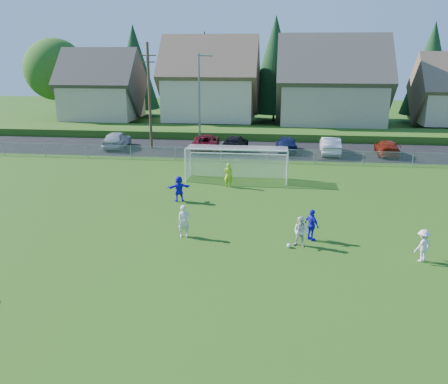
{
  "coord_description": "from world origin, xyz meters",
  "views": [
    {
      "loc": [
        3.14,
        -17.81,
        9.09
      ],
      "look_at": [
        0.0,
        8.0,
        1.4
      ],
      "focal_mm": 38.0,
      "sensor_mm": 36.0,
      "label": 1
    }
  ],
  "objects_px": {
    "car_d": "(235,143)",
    "player_white_b": "(301,232)",
    "car_g": "(387,148)",
    "soccer_goal": "(237,158)",
    "car_f": "(330,146)",
    "player_blue_b": "(179,189)",
    "player_white_a": "(184,221)",
    "player_blue_a": "(312,225)",
    "soccer_ball": "(289,245)",
    "car_e": "(287,144)",
    "car_c": "(206,142)",
    "goalkeeper": "(228,175)",
    "player_white_c": "(423,246)",
    "car_a": "(117,140)"
  },
  "relations": [
    {
      "from": "player_blue_b",
      "to": "car_c",
      "type": "relative_size",
      "value": 0.3
    },
    {
      "from": "soccer_ball",
      "to": "player_blue_a",
      "type": "relative_size",
      "value": 0.14
    },
    {
      "from": "car_a",
      "to": "car_e",
      "type": "bearing_deg",
      "value": 177.51
    },
    {
      "from": "player_blue_a",
      "to": "car_a",
      "type": "xyz_separation_m",
      "value": [
        -17.73,
        22.0,
        0.02
      ]
    },
    {
      "from": "goalkeeper",
      "to": "soccer_ball",
      "type": "bearing_deg",
      "value": 109.02
    },
    {
      "from": "car_a",
      "to": "car_g",
      "type": "xyz_separation_m",
      "value": [
        25.74,
        -0.33,
        -0.15
      ]
    },
    {
      "from": "player_white_a",
      "to": "player_white_c",
      "type": "height_order",
      "value": "player_white_a"
    },
    {
      "from": "car_f",
      "to": "player_white_b",
      "type": "bearing_deg",
      "value": 82.49
    },
    {
      "from": "car_d",
      "to": "player_white_b",
      "type": "bearing_deg",
      "value": 108.61
    },
    {
      "from": "player_white_a",
      "to": "player_blue_a",
      "type": "xyz_separation_m",
      "value": [
        6.43,
        0.3,
        -0.03
      ]
    },
    {
      "from": "player_blue_a",
      "to": "car_d",
      "type": "bearing_deg",
      "value": -24.04
    },
    {
      "from": "player_blue_b",
      "to": "car_e",
      "type": "bearing_deg",
      "value": -134.6
    },
    {
      "from": "soccer_goal",
      "to": "player_white_a",
      "type": "bearing_deg",
      "value": -97.96
    },
    {
      "from": "car_a",
      "to": "car_d",
      "type": "height_order",
      "value": "car_a"
    },
    {
      "from": "car_a",
      "to": "car_f",
      "type": "height_order",
      "value": "car_a"
    },
    {
      "from": "car_a",
      "to": "car_c",
      "type": "xyz_separation_m",
      "value": [
        8.89,
        -0.04,
        -0.07
      ]
    },
    {
      "from": "car_d",
      "to": "car_f",
      "type": "height_order",
      "value": "car_f"
    },
    {
      "from": "car_g",
      "to": "soccer_goal",
      "type": "distance_m",
      "value": 16.52
    },
    {
      "from": "car_f",
      "to": "player_blue_b",
      "type": "bearing_deg",
      "value": 57.02
    },
    {
      "from": "car_e",
      "to": "player_blue_a",
      "type": "bearing_deg",
      "value": 87.74
    },
    {
      "from": "player_white_b",
      "to": "car_c",
      "type": "bearing_deg",
      "value": 128.26
    },
    {
      "from": "car_g",
      "to": "car_c",
      "type": "bearing_deg",
      "value": 3.23
    },
    {
      "from": "car_f",
      "to": "soccer_goal",
      "type": "height_order",
      "value": "soccer_goal"
    },
    {
      "from": "car_d",
      "to": "car_f",
      "type": "distance_m",
      "value": 8.95
    },
    {
      "from": "car_e",
      "to": "car_a",
      "type": "bearing_deg",
      "value": -4.35
    },
    {
      "from": "player_blue_b",
      "to": "goalkeeper",
      "type": "relative_size",
      "value": 0.96
    },
    {
      "from": "car_g",
      "to": "player_white_b",
      "type": "bearing_deg",
      "value": 73.39
    },
    {
      "from": "car_g",
      "to": "soccer_goal",
      "type": "xyz_separation_m",
      "value": [
        -12.82,
        -10.37,
        0.95
      ]
    },
    {
      "from": "player_white_b",
      "to": "car_c",
      "type": "height_order",
      "value": "player_white_b"
    },
    {
      "from": "soccer_ball",
      "to": "car_f",
      "type": "bearing_deg",
      "value": 80.02
    },
    {
      "from": "player_white_c",
      "to": "player_white_b",
      "type": "bearing_deg",
      "value": -47.91
    },
    {
      "from": "player_blue_b",
      "to": "goalkeeper",
      "type": "xyz_separation_m",
      "value": [
        2.73,
        3.66,
        0.03
      ]
    },
    {
      "from": "player_blue_b",
      "to": "soccer_goal",
      "type": "height_order",
      "value": "soccer_goal"
    },
    {
      "from": "goalkeeper",
      "to": "car_d",
      "type": "relative_size",
      "value": 0.34
    },
    {
      "from": "player_blue_b",
      "to": "car_g",
      "type": "bearing_deg",
      "value": -157.11
    },
    {
      "from": "player_blue_a",
      "to": "soccer_goal",
      "type": "distance_m",
      "value": 12.31
    },
    {
      "from": "soccer_ball",
      "to": "player_white_a",
      "type": "bearing_deg",
      "value": 171.4
    },
    {
      "from": "car_e",
      "to": "car_g",
      "type": "bearing_deg",
      "value": 171.28
    },
    {
      "from": "car_f",
      "to": "goalkeeper",
      "type": "bearing_deg",
      "value": 57.8
    },
    {
      "from": "player_white_a",
      "to": "player_blue_b",
      "type": "relative_size",
      "value": 1.01
    },
    {
      "from": "player_white_b",
      "to": "car_g",
      "type": "xyz_separation_m",
      "value": [
        8.58,
        22.57,
        -0.08
      ]
    },
    {
      "from": "player_white_b",
      "to": "car_f",
      "type": "relative_size",
      "value": 0.32
    },
    {
      "from": "player_white_c",
      "to": "car_e",
      "type": "relative_size",
      "value": 0.34
    },
    {
      "from": "soccer_ball",
      "to": "goalkeeper",
      "type": "relative_size",
      "value": 0.13
    },
    {
      "from": "player_blue_b",
      "to": "soccer_goal",
      "type": "bearing_deg",
      "value": -141.26
    },
    {
      "from": "player_blue_b",
      "to": "car_e",
      "type": "relative_size",
      "value": 0.37
    },
    {
      "from": "player_blue_a",
      "to": "goalkeeper",
      "type": "xyz_separation_m",
      "value": [
        -5.23,
        9.26,
        0.05
      ]
    },
    {
      "from": "player_white_a",
      "to": "car_d",
      "type": "relative_size",
      "value": 0.34
    },
    {
      "from": "goalkeeper",
      "to": "car_e",
      "type": "xyz_separation_m",
      "value": [
        4.1,
        12.98,
        -0.09
      ]
    },
    {
      "from": "player_white_b",
      "to": "goalkeeper",
      "type": "xyz_separation_m",
      "value": [
        -4.66,
        10.16,
        0.09
      ]
    }
  ]
}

